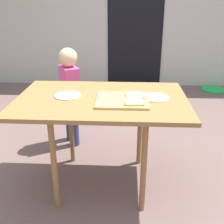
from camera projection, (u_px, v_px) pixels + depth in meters
The scene contains 11 objects.
ground_plane at pixel (103, 182), 2.32m from camera, with size 16.00×16.00×0.00m, color #6D544F.
house_wall_back at pixel (117, 1), 4.44m from camera, with size 8.00×0.20×2.73m, color #BCB7A8.
house_door at pixel (135, 26), 4.47m from camera, with size 0.90×0.02×2.00m, color black.
dining_table at pixel (102, 106), 2.05m from camera, with size 1.25×0.82×0.75m.
cutting_board at pixel (122, 100), 1.95m from camera, with size 0.37×0.33×0.02m, color tan.
pizza_slice_near_right at pixel (134, 102), 1.88m from camera, with size 0.14×0.14×0.02m.
pizza_slice_far_right at pixel (135, 95), 2.00m from camera, with size 0.14×0.15×0.02m.
plate_white_left at pixel (68, 96), 2.05m from camera, with size 0.19×0.19×0.01m, color white.
plate_white_right at pixel (155, 97), 2.02m from camera, with size 0.19×0.19×0.01m, color white.
child_left at pixel (70, 90), 2.73m from camera, with size 0.24×0.28×1.00m.
garden_hose_coil at pixel (213, 89), 4.57m from camera, with size 0.39×0.39×0.03m, color green.
Camera 1 is at (0.18, -1.90, 1.44)m, focal length 44.14 mm.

